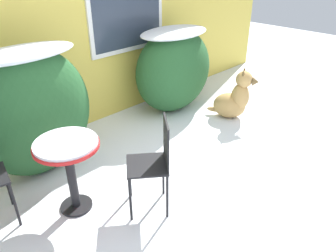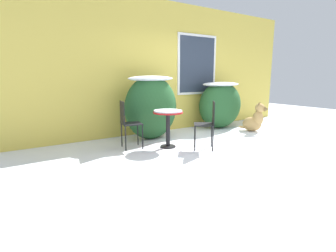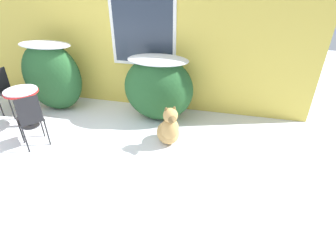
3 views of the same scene
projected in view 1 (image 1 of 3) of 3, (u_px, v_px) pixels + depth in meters
ground_plane at (210, 193)px, 3.32m from camera, size 16.00×16.00×0.00m
house_wall at (77, 6)px, 3.96m from camera, size 8.00×0.10×3.14m
shrub_left at (33, 111)px, 3.34m from camera, size 1.26×0.61×1.39m
shrub_middle at (174, 68)px, 4.79m from camera, size 1.31×0.81×1.22m
patio_table at (68, 157)px, 2.88m from camera, size 0.57×0.57×0.73m
patio_chair_far_side at (154, 161)px, 2.92m from camera, size 0.51×0.51×0.92m
dog at (234, 100)px, 4.71m from camera, size 0.54×0.67×0.74m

